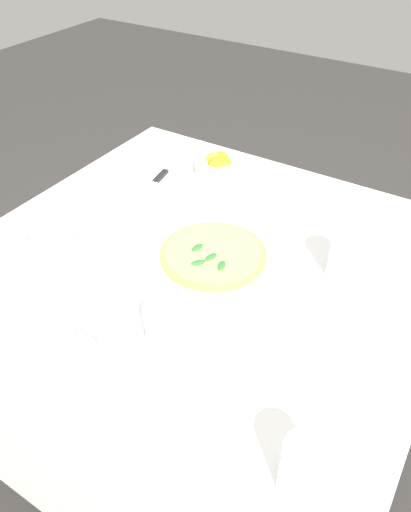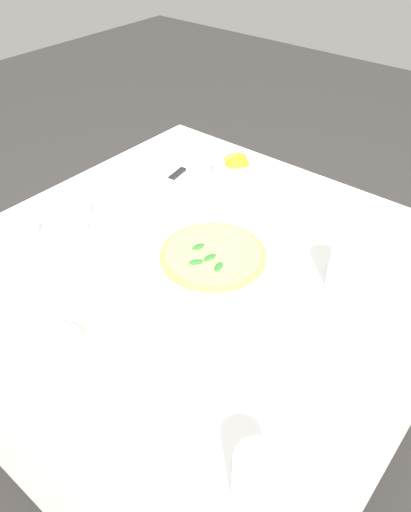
{
  "view_description": "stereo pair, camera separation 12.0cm",
  "coord_description": "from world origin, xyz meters",
  "px_view_note": "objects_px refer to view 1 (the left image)",
  "views": [
    {
      "loc": [
        0.78,
        0.51,
        1.52
      ],
      "look_at": [
        -0.01,
        0.02,
        0.76
      ],
      "focal_mm": 34.47,
      "sensor_mm": 36.0,
      "label": 1
    },
    {
      "loc": [
        0.71,
        0.61,
        1.52
      ],
      "look_at": [
        -0.01,
        0.02,
        0.76
      ],
      "focal_mm": 34.47,
      "sensor_mm": 36.0,
      "label": 2
    }
  ],
  "objects_px": {
    "water_glass_center_back": "(303,470)",
    "citrus_bowl": "(219,165)",
    "napkin_folded": "(154,188)",
    "coffee_cup_far_right": "(66,223)",
    "pizza_plate": "(213,258)",
    "menu_card": "(15,249)",
    "water_glass_left_edge": "(165,332)",
    "pizza": "(213,254)",
    "water_glass_near_right": "(344,257)",
    "dinner_knife": "(153,184)",
    "coffee_cup_back_corner": "(80,362)"
  },
  "relations": [
    {
      "from": "pizza",
      "to": "coffee_cup_far_right",
      "type": "bearing_deg",
      "value": -75.31
    },
    {
      "from": "water_glass_center_back",
      "to": "citrus_bowl",
      "type": "xyz_separation_m",
      "value": [
        -0.79,
        -0.62,
        -0.02
      ]
    },
    {
      "from": "napkin_folded",
      "to": "menu_card",
      "type": "relative_size",
      "value": 2.59
    },
    {
      "from": "citrus_bowl",
      "to": "water_glass_left_edge",
      "type": "bearing_deg",
      "value": 22.52
    },
    {
      "from": "citrus_bowl",
      "to": "menu_card",
      "type": "height_order",
      "value": "citrus_bowl"
    },
    {
      "from": "pizza_plate",
      "to": "citrus_bowl",
      "type": "distance_m",
      "value": 0.44
    },
    {
      "from": "pizza_plate",
      "to": "citrus_bowl",
      "type": "xyz_separation_m",
      "value": [
        -0.38,
        -0.21,
        0.02
      ]
    },
    {
      "from": "water_glass_near_right",
      "to": "citrus_bowl",
      "type": "relative_size",
      "value": 0.83
    },
    {
      "from": "menu_card",
      "to": "coffee_cup_far_right",
      "type": "bearing_deg",
      "value": 159.92
    },
    {
      "from": "coffee_cup_back_corner",
      "to": "menu_card",
      "type": "bearing_deg",
      "value": -114.45
    },
    {
      "from": "pizza",
      "to": "napkin_folded",
      "type": "xyz_separation_m",
      "value": [
        -0.19,
        -0.32,
        -0.01
      ]
    },
    {
      "from": "water_glass_center_back",
      "to": "water_glass_near_right",
      "type": "bearing_deg",
      "value": -166.94
    },
    {
      "from": "water_glass_left_edge",
      "to": "napkin_folded",
      "type": "distance_m",
      "value": 0.62
    },
    {
      "from": "pizza",
      "to": "menu_card",
      "type": "xyz_separation_m",
      "value": [
        0.25,
        -0.42,
        0.01
      ]
    },
    {
      "from": "coffee_cup_far_right",
      "to": "pizza",
      "type": "bearing_deg",
      "value": 104.69
    },
    {
      "from": "pizza",
      "to": "citrus_bowl",
      "type": "xyz_separation_m",
      "value": [
        -0.38,
        -0.21,
        0.0
      ]
    },
    {
      "from": "pizza",
      "to": "coffee_cup_back_corner",
      "type": "xyz_separation_m",
      "value": [
        0.42,
        -0.04,
        0.0
      ]
    },
    {
      "from": "pizza_plate",
      "to": "coffee_cup_far_right",
      "type": "distance_m",
      "value": 0.4
    },
    {
      "from": "pizza_plate",
      "to": "citrus_bowl",
      "type": "bearing_deg",
      "value": -150.85
    },
    {
      "from": "water_glass_center_back",
      "to": "menu_card",
      "type": "relative_size",
      "value": 1.25
    },
    {
      "from": "coffee_cup_back_corner",
      "to": "water_glass_center_back",
      "type": "height_order",
      "value": "water_glass_center_back"
    },
    {
      "from": "water_glass_left_edge",
      "to": "napkin_folded",
      "type": "bearing_deg",
      "value": -140.98
    },
    {
      "from": "water_glass_center_back",
      "to": "citrus_bowl",
      "type": "height_order",
      "value": "water_glass_center_back"
    },
    {
      "from": "menu_card",
      "to": "water_glass_left_edge",
      "type": "bearing_deg",
      "value": 77.15
    },
    {
      "from": "dinner_knife",
      "to": "menu_card",
      "type": "distance_m",
      "value": 0.45
    },
    {
      "from": "pizza",
      "to": "menu_card",
      "type": "distance_m",
      "value": 0.49
    },
    {
      "from": "pizza",
      "to": "coffee_cup_far_right",
      "type": "distance_m",
      "value": 0.4
    },
    {
      "from": "water_glass_left_edge",
      "to": "menu_card",
      "type": "relative_size",
      "value": 1.42
    },
    {
      "from": "water_glass_left_edge",
      "to": "menu_card",
      "type": "height_order",
      "value": "water_glass_left_edge"
    },
    {
      "from": "pizza_plate",
      "to": "dinner_knife",
      "type": "relative_size",
      "value": 1.54
    },
    {
      "from": "water_glass_near_right",
      "to": "dinner_knife",
      "type": "height_order",
      "value": "water_glass_near_right"
    },
    {
      "from": "napkin_folded",
      "to": "water_glass_left_edge",
      "type": "bearing_deg",
      "value": 33.21
    },
    {
      "from": "napkin_folded",
      "to": "coffee_cup_far_right",
      "type": "bearing_deg",
      "value": -18.44
    },
    {
      "from": "water_glass_left_edge",
      "to": "dinner_knife",
      "type": "distance_m",
      "value": 0.62
    },
    {
      "from": "water_glass_left_edge",
      "to": "water_glass_center_back",
      "type": "relative_size",
      "value": 1.14
    },
    {
      "from": "water_glass_center_back",
      "to": "water_glass_near_right",
      "type": "distance_m",
      "value": 0.54
    },
    {
      "from": "coffee_cup_far_right",
      "to": "pizza_plate",
      "type": "bearing_deg",
      "value": 104.76
    },
    {
      "from": "water_glass_left_edge",
      "to": "water_glass_center_back",
      "type": "bearing_deg",
      "value": 71.62
    },
    {
      "from": "citrus_bowl",
      "to": "water_glass_near_right",
      "type": "bearing_deg",
      "value": 62.39
    },
    {
      "from": "pizza_plate",
      "to": "menu_card",
      "type": "xyz_separation_m",
      "value": [
        0.25,
        -0.42,
        0.02
      ]
    },
    {
      "from": "pizza",
      "to": "dinner_knife",
      "type": "xyz_separation_m",
      "value": [
        -0.19,
        -0.32,
        -0.0
      ]
    },
    {
      "from": "water_glass_center_back",
      "to": "water_glass_near_right",
      "type": "height_order",
      "value": "water_glass_near_right"
    },
    {
      "from": "pizza_plate",
      "to": "coffee_cup_back_corner",
      "type": "relative_size",
      "value": 2.32
    },
    {
      "from": "citrus_bowl",
      "to": "menu_card",
      "type": "relative_size",
      "value": 1.67
    },
    {
      "from": "napkin_folded",
      "to": "dinner_knife",
      "type": "bearing_deg",
      "value": 3.52
    },
    {
      "from": "pizza_plate",
      "to": "napkin_folded",
      "type": "bearing_deg",
      "value": -120.38
    },
    {
      "from": "water_glass_left_edge",
      "to": "dinner_knife",
      "type": "xyz_separation_m",
      "value": [
        -0.48,
        -0.39,
        -0.03
      ]
    },
    {
      "from": "dinner_knife",
      "to": "coffee_cup_far_right",
      "type": "bearing_deg",
      "value": -22.16
    },
    {
      "from": "water_glass_center_back",
      "to": "water_glass_left_edge",
      "type": "bearing_deg",
      "value": -108.38
    },
    {
      "from": "napkin_folded",
      "to": "coffee_cup_back_corner",
      "type": "bearing_deg",
      "value": 18.92
    }
  ]
}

